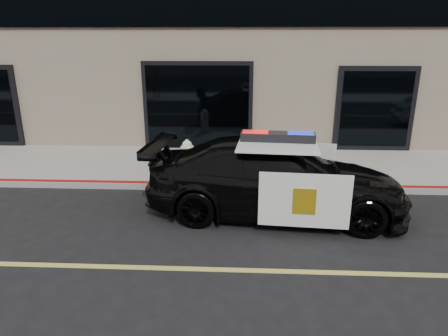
{
  "coord_description": "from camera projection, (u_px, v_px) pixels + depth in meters",
  "views": [
    {
      "loc": [
        0.43,
        -5.55,
        3.51
      ],
      "look_at": [
        0.06,
        2.2,
        1.0
      ],
      "focal_mm": 32.0,
      "sensor_mm": 36.0,
      "label": 1
    }
  ],
  "objects": [
    {
      "name": "ground",
      "position": [
        214.0,
        270.0,
        6.37
      ],
      "size": [
        120.0,
        120.0,
        0.0
      ],
      "primitive_type": "plane",
      "color": "black",
      "rests_on": "ground"
    },
    {
      "name": "sidewalk_n",
      "position": [
        227.0,
        166.0,
        11.34
      ],
      "size": [
        60.0,
        3.5,
        0.15
      ],
      "primitive_type": "cube",
      "color": "gray",
      "rests_on": "ground"
    },
    {
      "name": "police_car",
      "position": [
        276.0,
        178.0,
        8.25
      ],
      "size": [
        3.03,
        5.66,
        1.74
      ],
      "color": "black",
      "rests_on": "ground"
    },
    {
      "name": "fire_hydrant",
      "position": [
        187.0,
        157.0,
        10.47
      ],
      "size": [
        0.4,
        0.55,
        0.88
      ],
      "color": "#F6F5C2",
      "rests_on": "sidewalk_n"
    }
  ]
}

